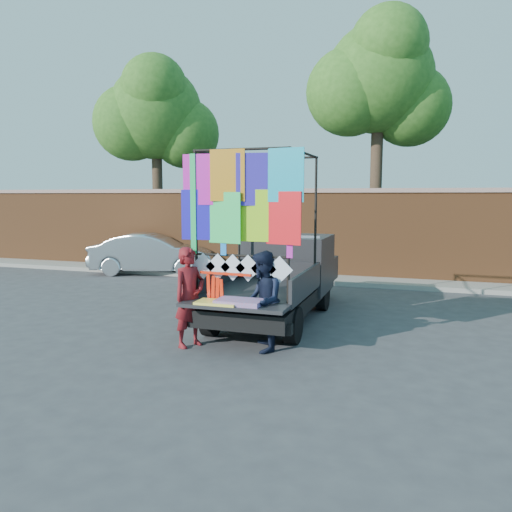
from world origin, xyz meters
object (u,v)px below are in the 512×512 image
(sedan, at_px, (153,254))
(woman, at_px, (190,297))
(pickup_truck, at_px, (282,275))
(man, at_px, (263,301))

(sedan, bearing_deg, woman, -161.57)
(pickup_truck, relative_size, sedan, 1.32)
(pickup_truck, xyz_separation_m, woman, (-0.80, -2.62, 0.01))
(pickup_truck, xyz_separation_m, sedan, (-5.19, 3.78, -0.17))
(pickup_truck, distance_m, woman, 2.74)
(woman, bearing_deg, pickup_truck, 8.28)
(woman, xyz_separation_m, man, (1.18, 0.14, -0.02))
(pickup_truck, distance_m, sedan, 6.42)
(woman, distance_m, man, 1.18)
(woman, bearing_deg, sedan, 59.74)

